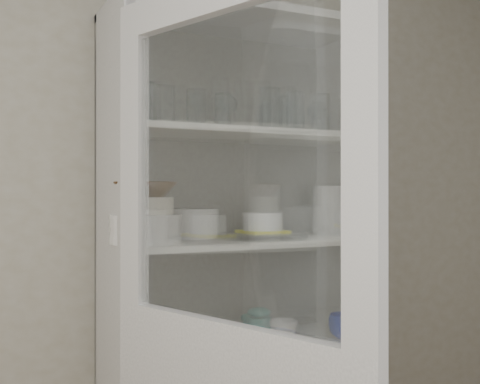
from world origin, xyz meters
name	(u,v)px	position (x,y,z in m)	size (l,w,h in m)	color
wall_back	(170,226)	(0.00, 1.50, 1.30)	(3.60, 0.02, 2.60)	gray
pantry_cabinet	(233,320)	(0.20, 1.34, 0.94)	(1.00, 0.45, 2.10)	#B2B2B2
tumbler_0	(143,103)	(-0.21, 1.16, 1.73)	(0.07, 0.07, 0.14)	silver
tumbler_1	(147,104)	(-0.20, 1.15, 1.73)	(0.07, 0.07, 0.13)	silver
tumbler_2	(223,111)	(0.08, 1.17, 1.72)	(0.06, 0.06, 0.12)	silver
tumbler_3	(270,109)	(0.24, 1.12, 1.73)	(0.07, 0.07, 0.15)	silver
tumbler_4	(295,111)	(0.34, 1.11, 1.73)	(0.07, 0.07, 0.14)	silver
tumbler_5	(320,114)	(0.49, 1.17, 1.74)	(0.08, 0.08, 0.15)	silver
tumbler_6	(348,117)	(0.61, 1.15, 1.73)	(0.07, 0.07, 0.14)	silver
tumbler_7	(137,107)	(-0.21, 1.24, 1.73)	(0.07, 0.07, 0.14)	silver
tumbler_8	(164,107)	(-0.10, 1.27, 1.74)	(0.08, 0.08, 0.15)	silver
tumbler_9	(196,110)	(0.03, 1.29, 1.74)	(0.08, 0.08, 0.15)	silver
tumbler_10	(274,118)	(0.35, 1.28, 1.73)	(0.06, 0.06, 0.13)	silver
tumbler_11	(289,116)	(0.42, 1.29, 1.74)	(0.08, 0.08, 0.16)	silver
goblet_0	(151,108)	(-0.12, 1.38, 1.75)	(0.08, 0.08, 0.18)	silver
goblet_1	(197,110)	(0.06, 1.35, 1.75)	(0.08, 0.08, 0.17)	silver
goblet_2	(229,113)	(0.19, 1.36, 1.75)	(0.08, 0.08, 0.17)	silver
goblet_3	(317,118)	(0.61, 1.38, 1.75)	(0.08, 0.08, 0.18)	silver
plate_stack_front	(146,229)	(-0.19, 1.21, 1.31)	(0.24, 0.24, 0.10)	white
plate_stack_back	(190,223)	(0.04, 1.38, 1.32)	(0.22, 0.22, 0.11)	white
cream_bowl	(146,206)	(-0.19, 1.21, 1.39)	(0.19, 0.19, 0.06)	silver
terracotta_bowl	(146,190)	(-0.19, 1.21, 1.44)	(0.22, 0.22, 0.05)	#43260E
glass_platter	(263,236)	(0.28, 1.24, 1.27)	(0.34, 0.34, 0.02)	silver
yellow_trivet	(263,232)	(0.28, 1.24, 1.29)	(0.16, 0.16, 0.01)	yellow
white_ramekin	(263,221)	(0.28, 1.24, 1.32)	(0.15, 0.15, 0.07)	white
grey_bowl_stack	(329,211)	(0.61, 1.29, 1.36)	(0.13, 0.13, 0.20)	silver
mug_blue	(344,326)	(0.61, 1.18, 0.91)	(0.12, 0.12, 0.09)	#0C2AA4
mug_teal	(253,326)	(0.29, 1.35, 0.91)	(0.10, 0.10, 0.09)	#1E7073
mug_white	(284,334)	(0.33, 1.17, 0.91)	(0.11, 0.11, 0.10)	white
teal_jar	(259,326)	(0.29, 1.29, 0.92)	(0.09, 0.09, 0.11)	#1E7073
measuring_cups	(196,351)	(-0.02, 1.18, 0.88)	(0.11, 0.11, 0.04)	silver
white_canister	(133,336)	(-0.21, 1.29, 0.93)	(0.12, 0.12, 0.14)	white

